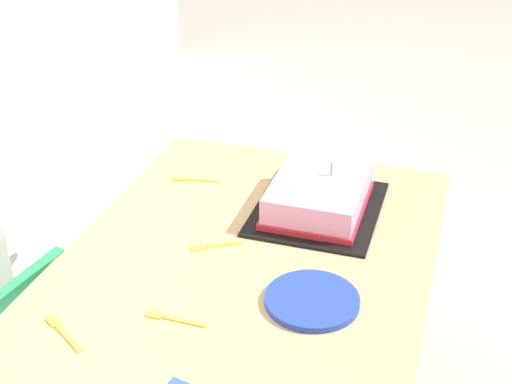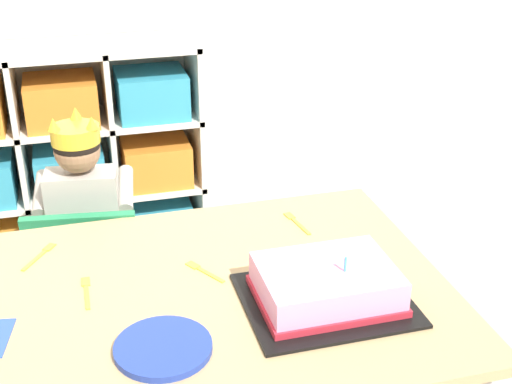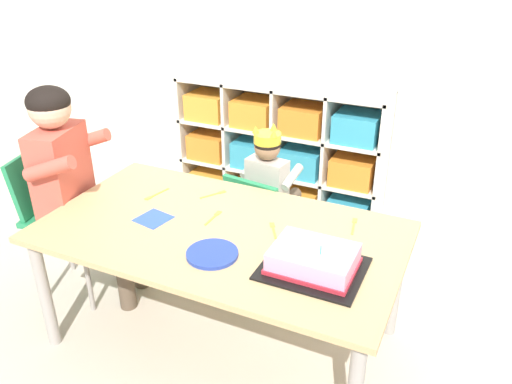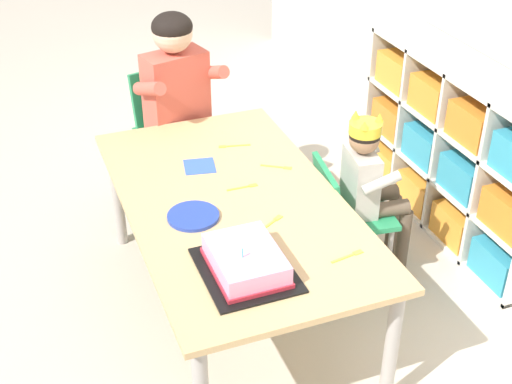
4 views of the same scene
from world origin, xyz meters
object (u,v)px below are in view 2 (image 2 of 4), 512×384
object	(u,v)px
child_with_crown	(86,206)
paper_plate_stack	(163,348)
activity_table	(125,327)
fork_near_child_seat	(296,222)
classroom_chair_blue	(89,266)
fork_near_cake_tray	(41,255)
fork_by_napkin	(203,271)
birthday_cake_on_tray	(326,287)
fork_at_table_front_edge	(87,291)

from	to	relation	value
child_with_crown	paper_plate_stack	xyz separation A→B (m)	(0.11, -0.84, 0.08)
activity_table	fork_near_child_seat	bearing A→B (deg)	28.07
classroom_chair_blue	fork_near_child_seat	world-z (taller)	classroom_chair_blue
classroom_chair_blue	fork_near_cake_tray	bearing A→B (deg)	76.26
child_with_crown	fork_by_napkin	world-z (taller)	child_with_crown
paper_plate_stack	fork_near_child_seat	bearing A→B (deg)	46.05
child_with_crown	fork_by_napkin	xyz separation A→B (m)	(0.25, -0.57, 0.07)
classroom_chair_blue	child_with_crown	distance (m)	0.18
fork_near_child_seat	fork_by_napkin	bearing A→B (deg)	-68.82
birthday_cake_on_tray	paper_plate_stack	world-z (taller)	birthday_cake_on_tray
fork_near_child_seat	birthday_cake_on_tray	bearing A→B (deg)	-17.61
classroom_chair_blue	fork_near_cake_tray	world-z (taller)	classroom_chair_blue
classroom_chair_blue	child_with_crown	xyz separation A→B (m)	(0.01, 0.10, 0.15)
activity_table	fork_near_child_seat	xyz separation A→B (m)	(0.50, 0.26, 0.06)
paper_plate_stack	fork_at_table_front_edge	distance (m)	0.29
child_with_crown	fork_at_table_front_edge	distance (m)	0.58
child_with_crown	fork_near_child_seat	distance (m)	0.68
child_with_crown	paper_plate_stack	distance (m)	0.85
birthday_cake_on_tray	fork_at_table_front_edge	size ratio (longest dim) A/B	2.80
classroom_chair_blue	paper_plate_stack	size ratio (longest dim) A/B	2.96
fork_near_cake_tray	fork_near_child_seat	size ratio (longest dim) A/B	0.90
activity_table	paper_plate_stack	world-z (taller)	paper_plate_stack
child_with_crown	fork_near_child_seat	world-z (taller)	child_with_crown
paper_plate_stack	fork_at_table_front_edge	size ratio (longest dim) A/B	1.52
paper_plate_stack	fork_near_child_seat	size ratio (longest dim) A/B	1.49
classroom_chair_blue	fork_at_table_front_edge	world-z (taller)	classroom_chair_blue
fork_at_table_front_edge	fork_near_child_seat	xyz separation A→B (m)	(0.57, 0.19, -0.00)
fork_near_cake_tray	fork_at_table_front_edge	bearing A→B (deg)	60.83
activity_table	fork_near_child_seat	world-z (taller)	fork_near_child_seat
fork_near_child_seat	paper_plate_stack	bearing A→B (deg)	-53.46
activity_table	fork_at_table_front_edge	bearing A→B (deg)	134.44
fork_near_cake_tray	birthday_cake_on_tray	bearing A→B (deg)	91.70
activity_table	paper_plate_stack	distance (m)	0.21
paper_plate_stack	fork_at_table_front_edge	bearing A→B (deg)	117.92
child_with_crown	fork_at_table_front_edge	xyz separation A→B (m)	(-0.02, -0.58, 0.07)
birthday_cake_on_tray	classroom_chair_blue	bearing A→B (deg)	127.44
activity_table	classroom_chair_blue	xyz separation A→B (m)	(-0.06, 0.55, -0.16)
fork_by_napkin	fork_near_child_seat	world-z (taller)	same
activity_table	child_with_crown	xyz separation A→B (m)	(-0.05, 0.65, -0.01)
fork_at_table_front_edge	fork_near_child_seat	world-z (taller)	same
classroom_chair_blue	fork_near_child_seat	size ratio (longest dim) A/B	4.41
child_with_crown	fork_near_child_seat	bearing A→B (deg)	152.38
activity_table	classroom_chair_blue	size ratio (longest dim) A/B	2.53
paper_plate_stack	fork_by_napkin	bearing A→B (deg)	63.29
classroom_chair_blue	fork_near_cake_tray	size ratio (longest dim) A/B	4.89
fork_near_cake_tray	child_with_crown	bearing A→B (deg)	-164.99
activity_table	fork_near_cake_tray	bearing A→B (deg)	123.22
paper_plate_stack	fork_by_napkin	world-z (taller)	paper_plate_stack
fork_near_cake_tray	fork_by_napkin	distance (m)	0.42
child_with_crown	fork_by_napkin	distance (m)	0.62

